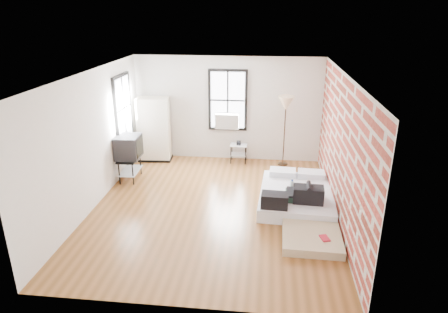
# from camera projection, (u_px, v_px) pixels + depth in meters

# --- Properties ---
(ground) EXTENTS (6.00, 6.00, 0.00)m
(ground) POSITION_uv_depth(u_px,v_px,m) (213.00, 208.00, 8.42)
(ground) COLOR brown
(ground) RESTS_ON ground
(room_shell) EXTENTS (5.02, 6.02, 2.80)m
(room_shell) POSITION_uv_depth(u_px,v_px,m) (226.00, 124.00, 8.12)
(room_shell) COLOR silver
(room_shell) RESTS_ON ground
(mattress_main) EXTENTS (1.65, 2.16, 0.67)m
(mattress_main) POSITION_uv_depth(u_px,v_px,m) (296.00, 195.00, 8.57)
(mattress_main) COLOR white
(mattress_main) RESTS_ON ground
(mattress_bare) EXTENTS (1.09, 2.00, 0.43)m
(mattress_bare) POSITION_uv_depth(u_px,v_px,m) (308.00, 218.00, 7.73)
(mattress_bare) COLOR tan
(mattress_bare) RESTS_ON ground
(wardrobe) EXTENTS (0.91, 0.56, 1.74)m
(wardrobe) POSITION_uv_depth(u_px,v_px,m) (154.00, 130.00, 10.78)
(wardrobe) COLOR black
(wardrobe) RESTS_ON ground
(side_table) EXTENTS (0.45, 0.36, 0.59)m
(side_table) POSITION_uv_depth(u_px,v_px,m) (239.00, 148.00, 10.78)
(side_table) COLOR black
(side_table) RESTS_ON ground
(floor_lamp) EXTENTS (0.40, 0.40, 1.85)m
(floor_lamp) POSITION_uv_depth(u_px,v_px,m) (286.00, 106.00, 10.17)
(floor_lamp) COLOR black
(floor_lamp) RESTS_ON ground
(tv_stand) EXTENTS (0.58, 0.80, 1.11)m
(tv_stand) POSITION_uv_depth(u_px,v_px,m) (129.00, 148.00, 9.55)
(tv_stand) COLOR black
(tv_stand) RESTS_ON ground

